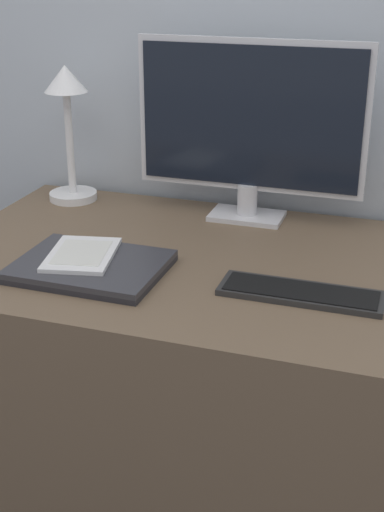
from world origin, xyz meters
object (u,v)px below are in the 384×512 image
(monitor, at_px, (250,125))
(keyboard, at_px, (301,293))
(laptop, at_px, (91,267))
(desk_lamp, at_px, (68,116))
(ereader, at_px, (82,254))

(monitor, bearing_deg, keyboard, -62.20)
(laptop, height_order, desk_lamp, desk_lamp)
(monitor, xyz_separation_m, laptop, (-0.23, -0.42, -0.22))
(monitor, bearing_deg, ereader, -122.59)
(monitor, distance_m, keyboard, 0.50)
(laptop, xyz_separation_m, ereader, (-0.03, 0.02, 0.02))
(keyboard, distance_m, ereader, 0.46)
(keyboard, relative_size, laptop, 1.04)
(keyboard, bearing_deg, monitor, 117.80)
(laptop, bearing_deg, keyboard, 3.23)
(keyboard, bearing_deg, ereader, -179.09)
(monitor, distance_m, laptop, 0.52)
(monitor, relative_size, ereader, 2.67)
(monitor, distance_m, ereader, 0.52)
(keyboard, relative_size, ereader, 1.52)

